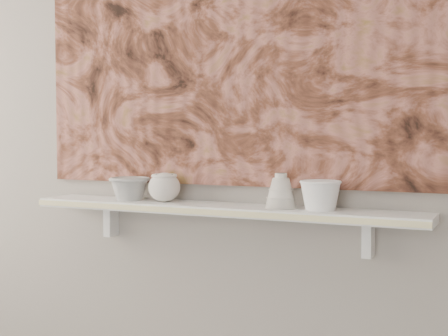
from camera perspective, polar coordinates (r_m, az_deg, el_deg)
The scene contains 11 objects.
wall_back at distance 2.19m, azimuth 0.65°, elevation 7.84°, with size 3.60×3.60×0.00m, color gray.
shelf at distance 2.12m, azimuth -0.42°, elevation -3.78°, with size 1.40×0.18×0.03m, color silver.
shelf_stripe at distance 2.03m, azimuth -1.55°, elevation -4.06°, with size 1.40×0.01×0.02m, color beige.
bracket_left at distance 2.43m, azimuth -10.29°, elevation -4.73°, with size 0.03×0.06×0.12m, color silver.
bracket_right at distance 2.03m, azimuth 13.05°, elevation -6.29°, with size 0.03×0.06×0.12m, color silver.
painting at distance 2.21m, azimuth 0.49°, elevation 12.80°, with size 1.50×0.03×1.10m, color brown.
house_motif at distance 2.02m, azimuth 12.10°, elevation 4.84°, with size 0.09×0.00×0.08m, color black.
bowl_grey at distance 2.29m, azimuth -8.63°, elevation -1.84°, with size 0.15×0.15×0.09m, color gray, non-canonical shape.
cup_cream at distance 2.21m, azimuth -5.48°, elevation -1.77°, with size 0.11×0.11×0.10m, color beige, non-canonical shape.
bell_vessel at distance 2.02m, azimuth 5.22°, elevation -2.06°, with size 0.10×0.10×0.11m, color beige, non-canonical shape.
bowl_white at distance 1.98m, azimuth 8.81°, elevation -2.46°, with size 0.13×0.13×0.10m, color white, non-canonical shape.
Camera 1 is at (0.90, -0.39, 1.17)m, focal length 50.00 mm.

